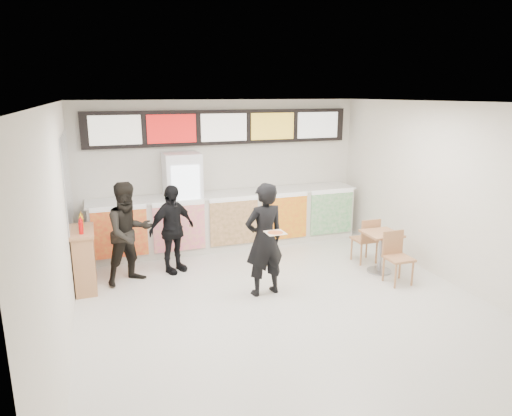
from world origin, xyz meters
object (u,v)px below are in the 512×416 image
customer_main (264,240)px  customer_mid (172,229)px  drinks_fridge (183,203)px  cafe_table (381,245)px  service_counter (229,220)px  customer_left (129,233)px  condiment_ledge (85,259)px

customer_main → customer_mid: bearing=-58.2°
drinks_fridge → cafe_table: 3.87m
drinks_fridge → cafe_table: drinks_fridge is taller
service_counter → drinks_fridge: 1.03m
customer_main → customer_left: bearing=-40.2°
customer_mid → cafe_table: customer_mid is taller
cafe_table → customer_mid: bearing=161.7°
service_counter → condiment_ledge: size_ratio=4.67×
drinks_fridge → customer_main: drinks_fridge is taller
service_counter → customer_mid: size_ratio=3.51×
condiment_ledge → customer_mid: bearing=9.1°
condiment_ledge → customer_main: bearing=-23.9°
customer_main → customer_mid: 1.87m
customer_mid → drinks_fridge: bearing=41.2°
drinks_fridge → cafe_table: size_ratio=1.33×
service_counter → customer_left: 2.45m
customer_left → condiment_ledge: bearing=158.0°
customer_main → condiment_ledge: size_ratio=1.52×
service_counter → customer_main: customer_main is taller
drinks_fridge → service_counter: bearing=-1.0°
customer_left → cafe_table: bearing=-37.3°
drinks_fridge → customer_main: 2.58m
customer_main → cafe_table: (2.28, 0.16, -0.39)m
drinks_fridge → condiment_ledge: 2.33m
drinks_fridge → customer_main: (0.80, -2.46, -0.10)m
customer_mid → condiment_ledge: 1.52m
customer_main → condiment_ledge: 2.96m
customer_left → customer_mid: bearing=-7.0°
cafe_table → condiment_ledge: bearing=170.0°
drinks_fridge → condiment_ledge: (-1.89, -1.27, -0.49)m
service_counter → cafe_table: bearing=-46.8°
service_counter → customer_mid: customer_mid is taller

